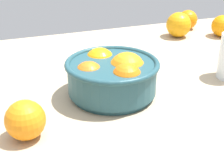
{
  "coord_description": "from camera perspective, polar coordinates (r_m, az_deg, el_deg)",
  "views": [
    {
      "loc": [
        -21.44,
        -61.75,
        37.11
      ],
      "look_at": [
        1.08,
        0.87,
        4.4
      ],
      "focal_mm": 54.29,
      "sensor_mm": 36.0,
      "label": 1
    }
  ],
  "objects": [
    {
      "name": "ground_plane",
      "position": [
        0.76,
        -0.55,
        -4.4
      ],
      "size": [
        130.9,
        106.78,
        3.0
      ],
      "primitive_type": "cube",
      "color": "tan"
    },
    {
      "name": "fruit_bowl",
      "position": [
        0.77,
        0.05,
        1.51
      ],
      "size": [
        21.31,
        21.31,
        10.21
      ],
      "color": "#234C56",
      "rests_on": "ground_plane"
    },
    {
      "name": "loose_orange_0",
      "position": [
        0.64,
        -14.4,
        -5.9
      ],
      "size": [
        7.58,
        7.58,
        7.58
      ],
      "primitive_type": "sphere",
      "color": "orange",
      "rests_on": "ground_plane"
    },
    {
      "name": "loose_orange_1",
      "position": [
        1.2,
        11.16,
        9.77
      ],
      "size": [
        8.48,
        8.48,
        8.48
      ],
      "primitive_type": "sphere",
      "color": "orange",
      "rests_on": "ground_plane"
    },
    {
      "name": "loose_orange_2",
      "position": [
        1.24,
        18.08,
        9.28
      ],
      "size": [
        7.4,
        7.4,
        7.4
      ],
      "primitive_type": "sphere",
      "color": "orange",
      "rests_on": "ground_plane"
    },
    {
      "name": "loose_orange_3",
      "position": [
        1.3,
        12.63,
        10.54
      ],
      "size": [
        6.95,
        6.95,
        6.95
      ],
      "primitive_type": "sphere",
      "color": "orange",
      "rests_on": "ground_plane"
    }
  ]
}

